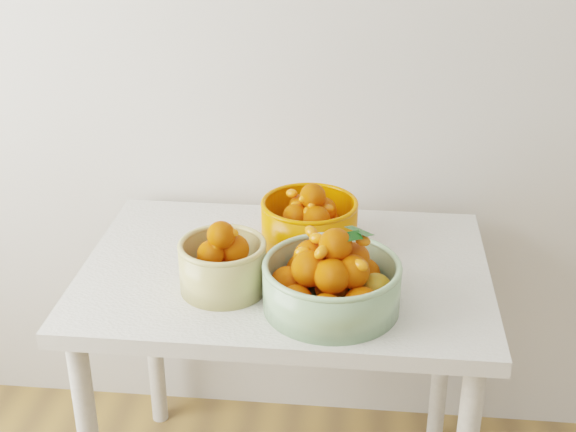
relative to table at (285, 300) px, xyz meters
name	(u,v)px	position (x,y,z in m)	size (l,w,h in m)	color
table	(285,300)	(0.00, 0.00, 0.00)	(1.00, 0.70, 0.75)	silver
bowl_cream	(223,264)	(-0.13, -0.12, 0.16)	(0.24, 0.24, 0.18)	tan
bowl_green	(331,280)	(0.12, -0.18, 0.17)	(0.38, 0.38, 0.20)	#89AE80
bowl_orange	(310,223)	(0.05, 0.10, 0.17)	(0.29, 0.29, 0.18)	#E56102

